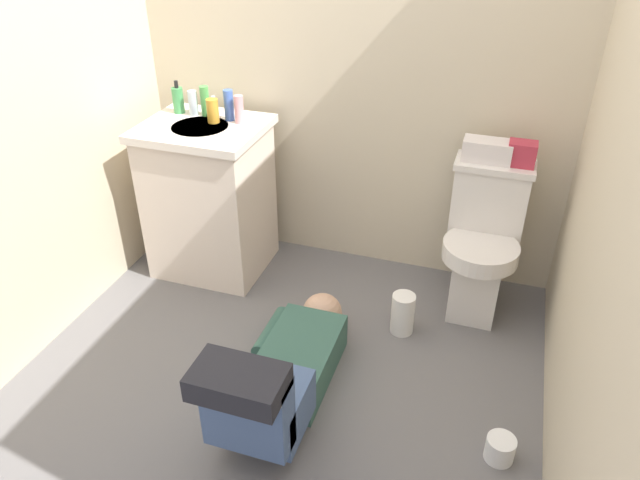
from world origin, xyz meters
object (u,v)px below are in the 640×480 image
(tissue_box, at_px, (487,151))
(toilet_paper_roll, at_px, (500,449))
(faucet, at_px, (214,106))
(bottle_blue, at_px, (229,105))
(toilet, at_px, (482,243))
(bottle_clear, at_px, (193,103))
(bottle_green, at_px, (205,101))
(paper_towel_roll, at_px, (403,314))
(bottle_pink, at_px, (239,109))
(person_plumber, at_px, (281,373))
(soap_dispenser, at_px, (178,100))
(vanity_cabinet, at_px, (210,197))
(bottle_amber, at_px, (213,111))
(toiletry_bag, at_px, (522,154))

(tissue_box, distance_m, toilet_paper_roll, 1.29)
(faucet, xyz_separation_m, bottle_blue, (0.10, -0.03, 0.03))
(faucet, bearing_deg, toilet, -2.64)
(faucet, bearing_deg, bottle_blue, -18.33)
(bottle_clear, bearing_deg, bottle_green, 14.25)
(faucet, relative_size, paper_towel_roll, 0.48)
(bottle_blue, height_order, bottle_pink, bottle_blue)
(faucet, height_order, person_plumber, faucet)
(tissue_box, distance_m, soap_dispenser, 1.55)
(vanity_cabinet, height_order, bottle_blue, bottle_blue)
(vanity_cabinet, bearing_deg, bottle_pink, 26.64)
(faucet, height_order, paper_towel_roll, faucet)
(vanity_cabinet, bearing_deg, paper_towel_roll, -12.46)
(tissue_box, distance_m, bottle_blue, 1.26)
(person_plumber, height_order, toilet_paper_roll, person_plumber)
(bottle_pink, relative_size, paper_towel_roll, 0.67)
(toilet, bearing_deg, soap_dispenser, 178.39)
(faucet, distance_m, soap_dispenser, 0.19)
(toilet, distance_m, vanity_cabinet, 1.41)
(soap_dispenser, height_order, bottle_amber, soap_dispenser)
(bottle_pink, height_order, paper_towel_roll, bottle_pink)
(bottle_pink, distance_m, paper_towel_roll, 1.27)
(person_plumber, relative_size, bottle_clear, 8.50)
(paper_towel_roll, bearing_deg, vanity_cabinet, 167.54)
(vanity_cabinet, bearing_deg, bottle_amber, 51.30)
(toilet, bearing_deg, person_plumber, -125.68)
(vanity_cabinet, relative_size, bottle_blue, 5.39)
(tissue_box, relative_size, bottle_blue, 1.45)
(bottle_blue, bearing_deg, paper_towel_roll, -19.27)
(paper_towel_roll, bearing_deg, bottle_green, 162.00)
(faucet, distance_m, tissue_box, 1.36)
(soap_dispenser, bearing_deg, toilet_paper_roll, -28.45)
(tissue_box, bearing_deg, bottle_pink, -176.07)
(bottle_green, height_order, bottle_pink, bottle_green)
(person_plumber, bearing_deg, toiletry_bag, 52.88)
(tissue_box, height_order, bottle_clear, bottle_clear)
(vanity_cabinet, xyz_separation_m, toilet_paper_roll, (1.60, -0.85, -0.37))
(bottle_pink, bearing_deg, vanity_cabinet, -153.36)
(faucet, xyz_separation_m, bottle_pink, (0.17, -0.06, 0.02))
(toilet, relative_size, bottle_amber, 6.39)
(person_plumber, bearing_deg, toilet, 54.32)
(soap_dispenser, bearing_deg, bottle_green, 2.94)
(soap_dispenser, bearing_deg, bottle_pink, -5.79)
(toilet, relative_size, soap_dispenser, 4.52)
(person_plumber, distance_m, bottle_pink, 1.31)
(toilet_paper_roll, bearing_deg, person_plumber, -179.40)
(vanity_cabinet, height_order, toilet_paper_roll, vanity_cabinet)
(faucet, distance_m, paper_towel_roll, 1.40)
(toiletry_bag, distance_m, bottle_blue, 1.41)
(faucet, bearing_deg, bottle_pink, -18.55)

